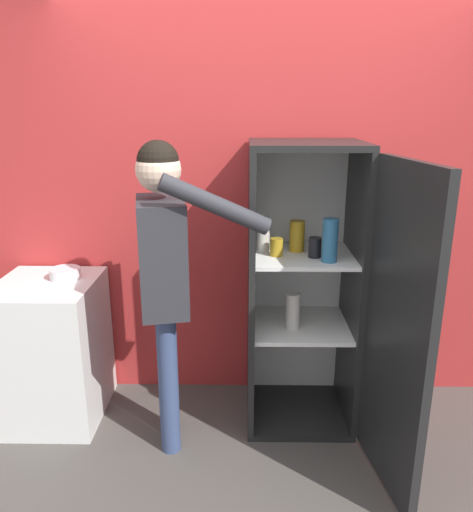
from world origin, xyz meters
The scene contains 6 objects.
ground_plane centered at (0.00, 0.00, 0.00)m, with size 12.00×12.00×0.00m, color #4C4742.
wall_back centered at (0.00, 0.98, 1.27)m, with size 7.00×0.06×2.55m.
refrigerator centered at (0.31, 0.53, 0.87)m, with size 0.79×1.24×1.72m.
person centered at (-0.56, 0.35, 1.12)m, with size 0.74×0.56×1.75m.
counter centered at (-1.33, 0.61, 0.45)m, with size 0.59×0.64×0.90m.
bowl centered at (-1.23, 0.69, 0.93)m, with size 0.19×0.19×0.06m.
Camera 1 is at (-0.13, -2.19, 1.92)m, focal length 35.00 mm.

